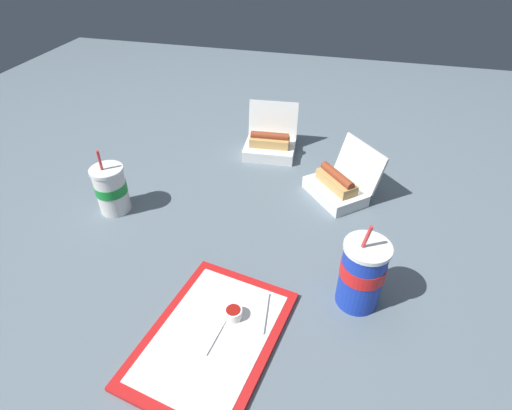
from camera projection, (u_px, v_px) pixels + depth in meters
ground_plane at (240, 221)px, 1.17m from camera, size 3.20×3.20×0.00m
food_tray at (212, 337)px, 0.85m from camera, size 0.41×0.32×0.01m
ketchup_cup at (233, 313)px, 0.88m from camera, size 0.04×0.04×0.02m
napkin_stack at (197, 328)px, 0.86m from camera, size 0.11×0.11×0.00m
plastic_fork at (264, 313)px, 0.89m from camera, size 0.11×0.02×0.00m
clamshell_hotdog_back at (270, 144)px, 1.45m from camera, size 0.18×0.19×0.17m
clamshell_hotdog_center at (338, 185)px, 1.25m from camera, size 0.25×0.25×0.16m
soda_cup_back at (111, 189)px, 1.17m from camera, size 0.10×0.10×0.21m
soda_cup_left at (362, 273)px, 0.89m from camera, size 0.10×0.10×0.24m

